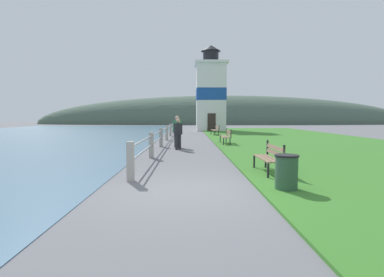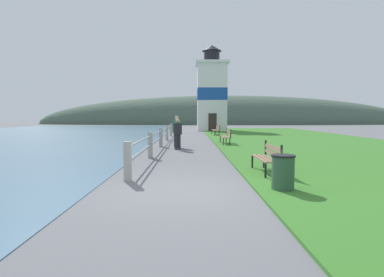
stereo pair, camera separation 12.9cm
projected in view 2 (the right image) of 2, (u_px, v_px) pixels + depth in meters
ground_plane at (184, 190)px, 6.88m from camera, size 160.00×160.00×0.00m
grass_verge at (300, 141)px, 20.41m from camera, size 12.00×40.60×0.06m
seawall_railing at (164, 134)px, 18.80m from camera, size 0.18×22.18×1.05m
park_bench_near at (268, 156)px, 8.74m from camera, size 0.50×1.64×0.94m
park_bench_midway at (226, 136)px, 17.86m from camera, size 0.48×1.88×0.94m
park_bench_far at (216, 129)px, 26.16m from camera, size 0.59×1.91×0.94m
lighthouse at (212, 93)px, 34.39m from camera, size 3.73×3.73×9.75m
person_strolling at (177, 130)px, 16.21m from camera, size 0.47×0.39×1.71m
person_by_railing at (178, 133)px, 15.15m from camera, size 0.44×0.35×1.57m
trash_bin at (283, 173)px, 6.73m from camera, size 0.54×0.54×0.84m
distant_hillside at (227, 124)px, 63.83m from camera, size 80.00×16.00×12.00m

